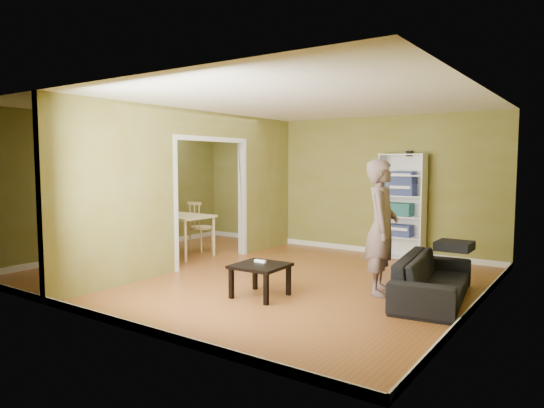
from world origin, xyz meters
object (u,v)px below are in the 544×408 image
Objects in this scene: chair_near at (156,234)px; person at (382,215)px; coffee_table at (260,269)px; chair_left at (153,228)px; sofa at (433,271)px; bookshelf at (403,206)px; dining_table at (178,219)px; chair_far at (201,226)px.

person is at bearing 17.60° from chair_near.
chair_left reaches higher than coffee_table.
sofa is 2.79m from bookshelf.
sofa reaches higher than coffee_table.
bookshelf is 3.66m from coffee_table.
chair_left is (-4.29, -2.11, -0.49)m from bookshelf.
chair_left is at bearing 155.98° from chair_near.
chair_near is at bearing -89.71° from dining_table.
coffee_table is at bearing 56.71° from chair_left.
bookshelf is at bearing -2.99° from person.
bookshelf is 4.14m from dining_table.
chair_left is 0.95× the size of chair_near.
chair_left is at bearing 68.85° from person.
coffee_table is at bearing 113.94° from person.
dining_table is (-3.51, -2.18, -0.26)m from bookshelf.
dining_table is at bearing 79.41° from sofa.
chair_left is (-4.89, 0.40, -0.59)m from person.
bookshelf is 1.94× the size of chair_far.
sofa is 1.97× the size of chair_far.
coffee_table is (-1.89, -1.14, -0.00)m from sofa.
sofa is 4.86m from chair_far.
bookshelf reaches higher than chair_left.
bookshelf reaches higher than dining_table.
person is 1.10× the size of bookshelf.
sofa is 2.20m from coffee_table.
bookshelf reaches higher than sofa.
bookshelf is at bearing 104.48° from chair_left.
bookshelf is at bearing 31.81° from dining_table.
chair_left is 0.94m from chair_far.
dining_table is 1.35× the size of chair_left.
sofa is at bearing 75.07° from chair_left.
chair_near is at bearing 164.00° from coffee_table.
chair_far is (-2.90, 2.00, 0.13)m from coffee_table.
chair_far is (-4.12, 0.95, -0.56)m from person.
chair_far is at bearing -156.12° from bookshelf.
dining_table is (-2.89, 1.37, 0.33)m from coffee_table.
chair_far is at bearing 105.10° from chair_near.
chair_near is (0.77, -0.62, 0.02)m from chair_left.
coffee_table is at bearing -1.38° from chair_near.
chair_near is (-3.51, -2.73, -0.47)m from bookshelf.
sofa is at bearing -98.38° from person.
sofa is at bearing -62.42° from bookshelf.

